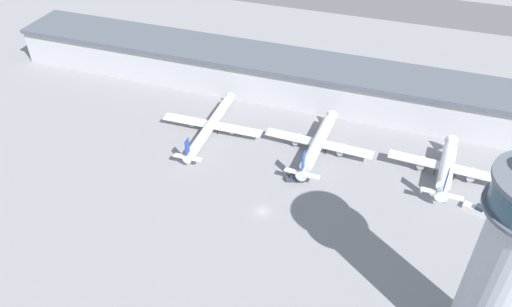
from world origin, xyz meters
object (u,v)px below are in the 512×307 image
(service_truck_catering, at_px, (295,178))
(control_tower, at_px, (507,267))
(airplane_gate_alpha, at_px, (211,125))
(service_truck_fuel, at_px, (477,210))
(airplane_gate_charlie, at_px, (447,167))
(airplane_gate_bravo, at_px, (318,143))

(service_truck_catering, bearing_deg, control_tower, -37.93)
(control_tower, xyz_separation_m, airplane_gate_alpha, (-93.54, 59.90, -24.74))
(service_truck_fuel, bearing_deg, control_tower, -91.67)
(airplane_gate_charlie, distance_m, service_truck_fuel, 17.85)
(control_tower, relative_size, service_truck_catering, 8.92)
(service_truck_catering, distance_m, service_truck_fuel, 57.96)
(airplane_gate_charlie, bearing_deg, service_truck_catering, -159.01)
(control_tower, relative_size, airplane_gate_charlie, 1.51)
(airplane_gate_alpha, height_order, airplane_gate_bravo, airplane_gate_bravo)
(control_tower, distance_m, service_truck_fuel, 55.43)
(airplane_gate_alpha, height_order, service_truck_fuel, airplane_gate_alpha)
(airplane_gate_alpha, relative_size, service_truck_fuel, 5.10)
(service_truck_catering, relative_size, service_truck_fuel, 0.76)
(control_tower, relative_size, airplane_gate_bravo, 1.48)
(airplane_gate_alpha, distance_m, airplane_gate_charlie, 84.56)
(control_tower, height_order, airplane_gate_bravo, control_tower)
(airplane_gate_charlie, xyz_separation_m, service_truck_fuel, (10.42, -14.04, -3.59))
(service_truck_catering, xyz_separation_m, service_truck_fuel, (57.81, 4.15, -0.06))
(airplane_gate_alpha, distance_m, service_truck_catering, 40.49)
(control_tower, bearing_deg, airplane_gate_alpha, 147.37)
(control_tower, xyz_separation_m, airplane_gate_bravo, (-52.84, 61.47, -24.24))
(airplane_gate_bravo, bearing_deg, service_truck_fuel, -13.83)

